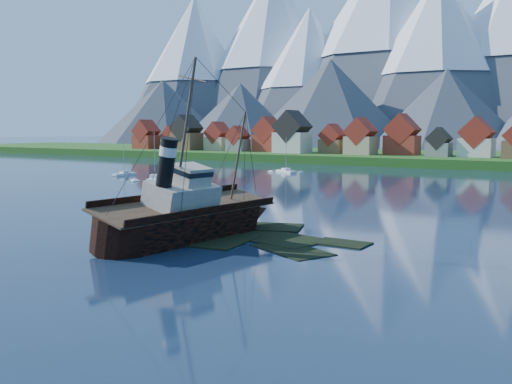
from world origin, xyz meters
The scene contains 9 objects.
ground centered at (0.00, 0.00, 0.00)m, with size 1400.00×1400.00×0.00m, color #16263F.
shoal centered at (1.78, 2.15, -0.35)m, with size 31.71×21.24×1.14m.
shore_bank centered at (0.00, 170.00, 0.00)m, with size 600.00×80.00×3.20m, color #154513.
seawall centered at (0.00, 132.00, 0.00)m, with size 600.00×2.50×2.00m, color #3F3D38.
town centered at (-33.12, 152.18, 8.99)m, with size 250.96×16.69×17.30m.
tugboat_wreck centered at (-1.47, -1.18, 2.76)m, with size 6.40×27.58×21.86m.
sailboat_a centered at (-55.59, 50.86, 0.28)m, with size 7.90×10.24×12.82m.
sailboat_b centered at (-73.39, 57.87, 0.25)m, with size 1.91×7.34×10.62m.
sailboat_c centered at (-41.70, 91.28, 0.24)m, with size 8.24×5.85×10.68m.
Camera 1 is at (40.90, -52.80, 12.83)m, focal length 40.00 mm.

